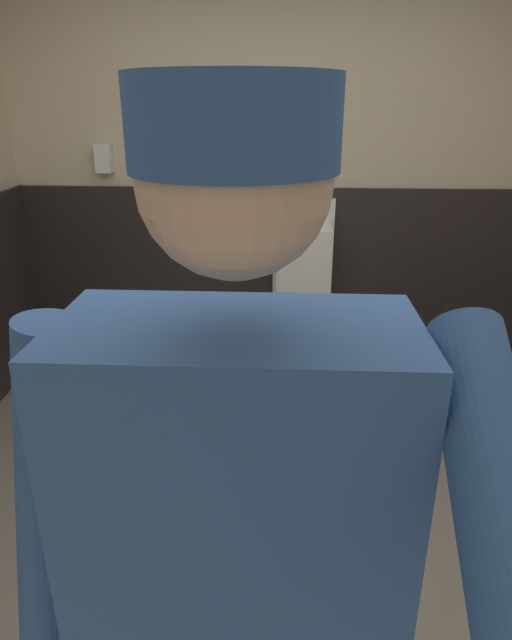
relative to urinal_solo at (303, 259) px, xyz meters
name	(u,v)px	position (x,y,z in m)	size (l,w,h in m)	color
ground_plane	(261,553)	(-0.20, -1.71, -0.80)	(4.00, 4.34, 0.04)	slate
wall_back	(275,166)	(-0.20, 0.22, 0.56)	(4.00, 0.12, 2.68)	beige
wainscot_band_back	(273,277)	(-0.20, 0.14, -0.17)	(3.40, 0.03, 1.21)	black
urinal_solo	(303,259)	(0.00, 0.00, 0.00)	(0.40, 0.34, 1.24)	white
person	(240,592)	(-0.18, -2.87, 0.27)	(0.68, 0.60, 1.77)	#2D3342
soap_dispenser	(104,158)	(-1.29, 0.12, 0.61)	(0.10, 0.07, 0.18)	silver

